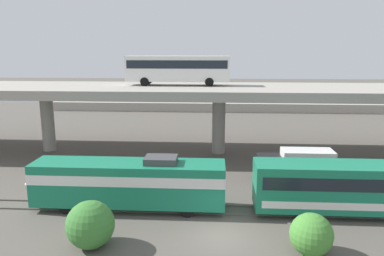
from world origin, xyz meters
name	(u,v)px	position (x,y,z in m)	size (l,w,h in m)	color
ground_plane	(220,236)	(0.00, 0.00, 0.00)	(260.00, 260.00, 0.00)	#565149
rail_strip_near	(220,214)	(0.00, 3.23, 0.06)	(110.00, 0.12, 0.12)	#59544C
rail_strip_far	(220,205)	(0.00, 4.77, 0.06)	(110.00, 0.12, 0.12)	#59544C
train_locomotive	(120,181)	(-7.66, 4.00, 2.19)	(15.57, 3.04, 4.18)	#197A56
highway_overpass	(219,93)	(0.00, 20.00, 7.07)	(96.00, 11.47, 7.83)	#9E998E
transit_bus_on_overpass	(178,68)	(-4.84, 21.21, 9.89)	(12.00, 2.68, 3.40)	silver
service_truck_west	(297,165)	(7.15, 10.74, 1.64)	(6.80, 2.46, 3.04)	black
pier_parking_lot	(217,103)	(0.00, 55.00, 0.86)	(65.32, 13.46, 1.72)	#9E998E
parked_car_0	(261,95)	(9.33, 56.66, 2.49)	(4.08, 1.86, 1.50)	navy
parked_car_1	(155,97)	(-12.66, 51.68, 2.50)	(4.33, 1.97, 1.50)	#B7B7BC
parked_car_2	(189,95)	(-5.90, 54.52, 2.49)	(4.02, 1.96, 1.50)	navy
parked_car_3	(237,94)	(4.28, 56.88, 2.50)	(4.28, 2.00, 1.50)	black
parked_car_4	(92,95)	(-26.59, 54.72, 2.49)	(4.08, 1.95, 1.50)	#0C4C26
parked_car_5	(156,94)	(-13.16, 56.85, 2.50)	(4.50, 1.93, 1.50)	#515459
parked_car_6	(276,97)	(11.67, 52.54, 2.50)	(4.18, 1.97, 1.50)	#0C4C26
parked_car_7	(287,94)	(14.98, 57.90, 2.50)	(4.52, 2.00, 1.50)	black
harbor_water	(217,94)	(0.00, 78.00, 0.00)	(140.00, 36.00, 0.01)	#385B7A
shrub_left	(90,225)	(-8.02, -1.86, 1.50)	(2.99, 2.99, 2.99)	#397932
shrub_right	(311,235)	(5.35, -1.89, 1.29)	(2.58, 2.58, 2.58)	#458934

